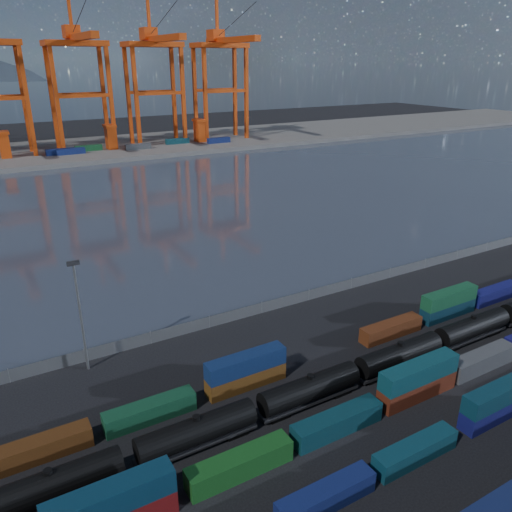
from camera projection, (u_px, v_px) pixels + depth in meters
ground at (372, 402)px, 64.25m from camera, size 700.00×700.00×0.00m
harbor_water at (131, 207)px, 148.80m from camera, size 700.00×700.00×0.00m
far_quay at (64, 151)px, 232.99m from camera, size 700.00×70.00×2.00m
container_row_south at (381, 464)px, 51.94m from camera, size 138.29×2.22×4.73m
container_row_mid at (380, 400)px, 61.59m from camera, size 141.71×2.43×5.18m
container_row_north at (298, 358)px, 70.73m from camera, size 128.31×2.30×4.90m
tanker_string at (399, 356)px, 70.29m from camera, size 107.43×3.10×4.44m
waterfront_fence at (262, 308)px, 86.43m from camera, size 160.12×0.12×2.20m
yard_light_mast at (80, 311)px, 67.82m from camera, size 1.60×0.40×16.60m
gantry_cranes at (34, 57)px, 208.88m from camera, size 201.45×50.79×68.78m
quay_containers at (43, 153)px, 215.33m from camera, size 172.58×10.99×2.60m
straddle_carriers at (60, 140)px, 221.27m from camera, size 140.00×7.00×11.10m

